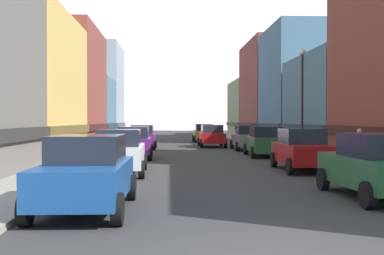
# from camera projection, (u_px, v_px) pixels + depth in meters

# --- Properties ---
(sidewalk_left) EXTENTS (2.50, 100.00, 0.15)m
(sidewalk_left) POSITION_uv_depth(u_px,v_px,m) (117.00, 145.00, 42.19)
(sidewalk_left) COLOR gray
(sidewalk_left) RESTS_ON ground
(sidewalk_right) EXTENTS (2.50, 100.00, 0.15)m
(sidewalk_right) POSITION_uv_depth(u_px,v_px,m) (263.00, 144.00, 42.78)
(sidewalk_right) COLOR gray
(sidewalk_right) RESTS_ON ground
(storefront_left_2) EXTENTS (7.22, 11.44, 8.26)m
(storefront_left_2) POSITION_uv_depth(u_px,v_px,m) (10.00, 88.00, 28.76)
(storefront_left_2) COLOR #D8B259
(storefront_left_2) RESTS_ON ground
(storefront_left_3) EXTENTS (7.15, 10.84, 9.48)m
(storefront_left_3) POSITION_uv_depth(u_px,v_px,m) (55.00, 90.00, 40.02)
(storefront_left_3) COLOR brown
(storefront_left_3) RESTS_ON ground
(storefront_left_4) EXTENTS (8.54, 8.17, 6.31)m
(storefront_left_4) POSITION_uv_depth(u_px,v_px,m) (70.00, 111.00, 49.72)
(storefront_left_4) COLOR slate
(storefront_left_4) RESTS_ON ground
(storefront_left_5) EXTENTS (9.81, 9.79, 10.95)m
(storefront_left_5) POSITION_uv_depth(u_px,v_px,m) (80.00, 93.00, 58.81)
(storefront_left_5) COLOR #99A5B2
(storefront_left_5) RESTS_ON ground
(storefront_right_2) EXTENTS (8.59, 11.41, 6.78)m
(storefront_right_2) POSITION_uv_depth(u_px,v_px,m) (358.00, 104.00, 35.62)
(storefront_right_2) COLOR slate
(storefront_right_2) RESTS_ON ground
(storefront_right_3) EXTENTS (9.06, 10.60, 10.84)m
(storefront_right_3) POSITION_uv_depth(u_px,v_px,m) (314.00, 87.00, 47.06)
(storefront_right_3) COLOR slate
(storefront_right_3) RESTS_ON ground
(storefront_right_4) EXTENTS (7.19, 13.69, 11.42)m
(storefront_right_4) POSITION_uv_depth(u_px,v_px,m) (276.00, 92.00, 59.57)
(storefront_right_4) COLOR brown
(storefront_right_4) RESTS_ON ground
(storefront_right_5) EXTENTS (6.79, 12.99, 7.84)m
(storefront_right_5) POSITION_uv_depth(u_px,v_px,m) (255.00, 109.00, 73.17)
(storefront_right_5) COLOR #8C9966
(storefront_right_5) RESTS_ON ground
(car_left_0) EXTENTS (2.10, 4.42, 1.78)m
(car_left_0) POSITION_uv_depth(u_px,v_px,m) (86.00, 173.00, 11.74)
(car_left_0) COLOR #19478C
(car_left_0) RESTS_ON ground
(car_left_1) EXTENTS (2.13, 4.43, 1.78)m
(car_left_1) POSITION_uv_depth(u_px,v_px,m) (120.00, 152.00, 19.69)
(car_left_1) COLOR silver
(car_left_1) RESTS_ON ground
(car_left_2) EXTENTS (2.14, 4.44, 1.78)m
(car_left_2) POSITION_uv_depth(u_px,v_px,m) (134.00, 142.00, 27.84)
(car_left_2) COLOR #591E72
(car_left_2) RESTS_ON ground
(car_left_3) EXTENTS (2.08, 4.41, 1.78)m
(car_left_3) POSITION_uv_depth(u_px,v_px,m) (142.00, 137.00, 37.19)
(car_left_3) COLOR #591E72
(car_left_3) RESTS_ON ground
(car_right_0) EXTENTS (2.12, 4.43, 1.78)m
(car_right_0) POSITION_uv_depth(u_px,v_px,m) (377.00, 166.00, 13.63)
(car_right_0) COLOR #265933
(car_right_0) RESTS_ON ground
(car_right_1) EXTENTS (2.12, 4.43, 1.78)m
(car_right_1) POSITION_uv_depth(u_px,v_px,m) (303.00, 149.00, 21.13)
(car_right_1) COLOR #9E1111
(car_right_1) RESTS_ON ground
(car_right_2) EXTENTS (2.18, 4.45, 1.78)m
(car_right_2) POSITION_uv_depth(u_px,v_px,m) (265.00, 141.00, 29.35)
(car_right_2) COLOR #265933
(car_right_2) RESTS_ON ground
(car_right_3) EXTENTS (2.12, 4.43, 1.78)m
(car_right_3) POSITION_uv_depth(u_px,v_px,m) (247.00, 138.00, 35.84)
(car_right_3) COLOR slate
(car_right_3) RESTS_ON ground
(car_driving_0) EXTENTS (2.06, 4.40, 1.78)m
(car_driving_0) POSITION_uv_depth(u_px,v_px,m) (212.00, 136.00, 40.02)
(car_driving_0) COLOR #9E1111
(car_driving_0) RESTS_ON ground
(car_driving_1) EXTENTS (2.06, 4.40, 1.78)m
(car_driving_1) POSITION_uv_depth(u_px,v_px,m) (204.00, 133.00, 49.38)
(car_driving_1) COLOR #B28419
(car_driving_1) RESTS_ON ground
(potted_plant_0) EXTENTS (0.61, 0.61, 0.89)m
(potted_plant_0) POSITION_uv_depth(u_px,v_px,m) (60.00, 152.00, 23.75)
(potted_plant_0) COLOR #4C4C51
(potted_plant_0) RESTS_ON sidewalk_left
(potted_plant_2) EXTENTS (0.68, 0.68, 0.94)m
(potted_plant_2) POSITION_uv_depth(u_px,v_px,m) (364.00, 152.00, 22.64)
(potted_plant_2) COLOR #4C4C51
(potted_plant_2) RESTS_ON sidewalk_right
(pedestrian_0) EXTENTS (0.36, 0.36, 1.64)m
(pedestrian_0) POSITION_uv_depth(u_px,v_px,m) (359.00, 149.00, 21.25)
(pedestrian_0) COLOR #333338
(pedestrian_0) RESTS_ON sidewalk_right
(streetlamp_right) EXTENTS (0.36, 0.36, 5.86)m
(streetlamp_right) POSITION_uv_depth(u_px,v_px,m) (302.00, 86.00, 26.95)
(streetlamp_right) COLOR black
(streetlamp_right) RESTS_ON sidewalk_right
(mountain_backdrop) EXTENTS (326.79, 326.79, 121.45)m
(mountain_backdrop) POSITION_uv_depth(u_px,v_px,m) (178.00, 11.00, 266.48)
(mountain_backdrop) COLOR silver
(mountain_backdrop) RESTS_ON ground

